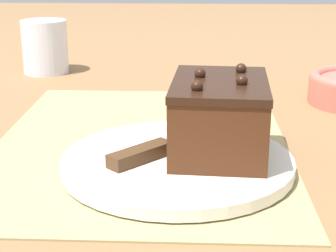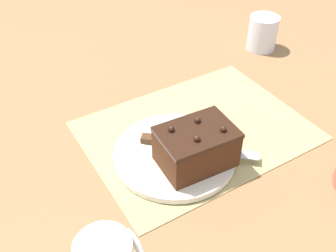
{
  "view_description": "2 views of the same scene",
  "coord_description": "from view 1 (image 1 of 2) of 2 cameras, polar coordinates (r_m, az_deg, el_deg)",
  "views": [
    {
      "loc": [
        -0.62,
        -0.06,
        0.23
      ],
      "look_at": [
        -0.07,
        -0.03,
        0.05
      ],
      "focal_mm": 60.0,
      "sensor_mm": 36.0,
      "label": 1
    },
    {
      "loc": [
        -0.38,
        -0.51,
        0.54
      ],
      "look_at": [
        -0.09,
        -0.03,
        0.07
      ],
      "focal_mm": 42.0,
      "sensor_mm": 36.0,
      "label": 2
    }
  ],
  "objects": [
    {
      "name": "ground_plane",
      "position": [
        0.67,
        -2.7,
        -1.75
      ],
      "size": [
        3.0,
        3.0,
        0.0
      ],
      "primitive_type": "plane",
      "color": "olive"
    },
    {
      "name": "chocolate_cake",
      "position": [
        0.59,
        5.23,
        1.01
      ],
      "size": [
        0.14,
        0.11,
        0.09
      ],
      "rotation": [
        0.0,
        0.0,
        -0.06
      ],
      "color": "#472614",
      "rests_on": "cake_plate"
    },
    {
      "name": "placemat_woven",
      "position": [
        0.67,
        -2.71,
        -1.59
      ],
      "size": [
        0.46,
        0.34,
        0.0
      ],
      "primitive_type": "cube",
      "color": "tan",
      "rests_on": "ground_plane"
    },
    {
      "name": "cake_plate",
      "position": [
        0.58,
        0.95,
        -3.71
      ],
      "size": [
        0.24,
        0.24,
        0.01
      ],
      "color": "white",
      "rests_on": "placemat_woven"
    },
    {
      "name": "serving_knife",
      "position": [
        0.59,
        0.04,
        -2.11
      ],
      "size": [
        0.18,
        0.18,
        0.01
      ],
      "rotation": [
        0.0,
        0.0,
        3.96
      ],
      "color": "#472D19",
      "rests_on": "cake_plate"
    },
    {
      "name": "drinking_glass",
      "position": [
        1.04,
        -12.39,
        7.88
      ],
      "size": [
        0.08,
        0.08,
        0.09
      ],
      "color": "white",
      "rests_on": "ground_plane"
    }
  ]
}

